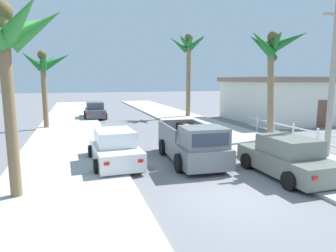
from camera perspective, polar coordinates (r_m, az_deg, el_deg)
name	(u,v)px	position (r m, az deg, el deg)	size (l,w,h in m)	color
ground_plane	(230,197)	(9.99, 11.54, -12.96)	(160.00, 160.00, 0.00)	slate
sidewalk_left	(69,136)	(20.45, -18.07, -1.83)	(4.62, 60.00, 0.12)	#B2AFA8
sidewalk_right	(212,129)	(22.55, 8.23, -0.53)	(4.62, 60.00, 0.12)	#B2AFA8
curb_left	(84,136)	(20.45, -15.52, -1.74)	(0.16, 60.00, 0.10)	silver
curb_right	(200,130)	(22.18, 6.10, -0.67)	(0.16, 60.00, 0.10)	silver
pickup_truck	(192,144)	(13.57, 4.56, -3.40)	(2.42, 5.30, 1.80)	slate
car_left_near	(95,111)	(29.66, -13.57, 2.81)	(2.06, 4.28, 1.54)	#474C56
car_right_near	(115,148)	(13.33, -10.00, -4.18)	(2.15, 4.31, 1.54)	silver
car_left_mid	(287,158)	(12.42, 21.45, -5.62)	(2.06, 4.27, 1.54)	slate
palm_tree_left_fore	(2,34)	(10.05, -28.73, 14.92)	(3.61, 3.37, 5.92)	brown
palm_tree_right_fore	(272,51)	(19.05, 19.00, 13.23)	(3.65, 3.47, 6.45)	#846B4C
palm_tree_left_mid	(189,51)	(29.80, 3.95, 13.93)	(3.60, 3.33, 7.97)	#846B4C
palm_tree_right_mid	(44,66)	(24.20, -22.34, 10.35)	(3.58, 3.65, 5.76)	brown
utility_pole	(333,71)	(15.68, 28.65, 9.10)	(1.80, 0.26, 7.66)	#9E9384
picket_fence	(319,138)	(18.02, 26.48, -2.01)	(0.06, 13.56, 1.10)	white
roadside_house	(286,99)	(29.26, 21.36, 4.81)	(9.36, 8.99, 3.86)	silver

